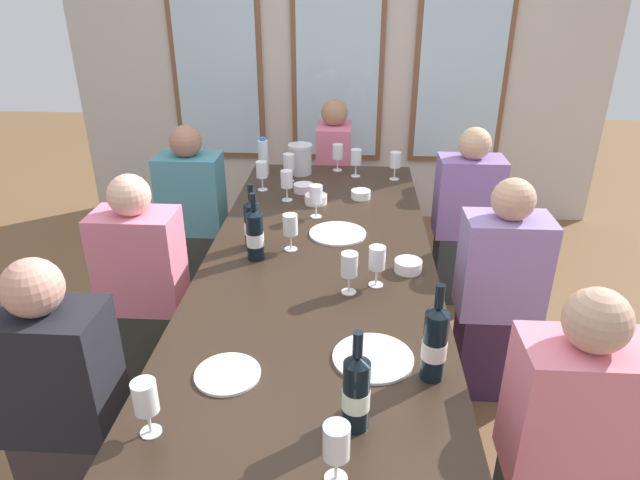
% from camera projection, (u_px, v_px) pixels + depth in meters
% --- Properties ---
extents(ground_plane, '(12.00, 12.00, 0.00)m').
position_uv_depth(ground_plane, '(319.00, 382.00, 2.85)').
color(ground_plane, brown).
extents(back_wall_with_windows, '(4.23, 0.10, 2.90)m').
position_uv_depth(back_wall_with_windows, '(338.00, 39.00, 4.25)').
color(back_wall_with_windows, beige).
rests_on(back_wall_with_windows, ground).
extents(dining_table, '(1.03, 2.62, 0.74)m').
position_uv_depth(dining_table, '(319.00, 266.00, 2.56)').
color(dining_table, '#2F2218').
rests_on(dining_table, ground).
extents(white_plate_0, '(0.21, 0.21, 0.01)m').
position_uv_depth(white_plate_0, '(228.00, 374.00, 1.76)').
color(white_plate_0, white).
rests_on(white_plate_0, dining_table).
extents(white_plate_1, '(0.27, 0.27, 0.01)m').
position_uv_depth(white_plate_1, '(373.00, 358.00, 1.83)').
color(white_plate_1, white).
rests_on(white_plate_1, dining_table).
extents(white_plate_2, '(0.28, 0.28, 0.01)m').
position_uv_depth(white_plate_2, '(338.00, 233.00, 2.72)').
color(white_plate_2, white).
rests_on(white_plate_2, dining_table).
extents(metal_pitcher, '(0.16, 0.16, 0.19)m').
position_uv_depth(metal_pitcher, '(300.00, 159.00, 3.52)').
color(metal_pitcher, silver).
rests_on(metal_pitcher, dining_table).
extents(wine_bottle_0, '(0.08, 0.08, 0.33)m').
position_uv_depth(wine_bottle_0, '(435.00, 343.00, 1.70)').
color(wine_bottle_0, black).
rests_on(wine_bottle_0, dining_table).
extents(wine_bottle_1, '(0.08, 0.08, 0.32)m').
position_uv_depth(wine_bottle_1, '(356.00, 392.00, 1.51)').
color(wine_bottle_1, black).
rests_on(wine_bottle_1, dining_table).
extents(wine_bottle_2, '(0.08, 0.08, 0.31)m').
position_uv_depth(wine_bottle_2, '(255.00, 234.00, 2.44)').
color(wine_bottle_2, black).
rests_on(wine_bottle_2, dining_table).
extents(wine_bottle_3, '(0.08, 0.08, 0.30)m').
position_uv_depth(wine_bottle_3, '(252.00, 223.00, 2.56)').
color(wine_bottle_3, black).
rests_on(wine_bottle_3, dining_table).
extents(tasting_bowl_0, '(0.12, 0.12, 0.05)m').
position_uv_depth(tasting_bowl_0, '(408.00, 266.00, 2.37)').
color(tasting_bowl_0, white).
rests_on(tasting_bowl_0, dining_table).
extents(tasting_bowl_1, '(0.11, 0.11, 0.05)m').
position_uv_depth(tasting_bowl_1, '(361.00, 194.00, 3.16)').
color(tasting_bowl_1, white).
rests_on(tasting_bowl_1, dining_table).
extents(tasting_bowl_2, '(0.12, 0.12, 0.05)m').
position_uv_depth(tasting_bowl_2, '(316.00, 199.00, 3.08)').
color(tasting_bowl_2, white).
rests_on(tasting_bowl_2, dining_table).
extents(tasting_bowl_3, '(0.12, 0.12, 0.05)m').
position_uv_depth(tasting_bowl_3, '(304.00, 188.00, 3.25)').
color(tasting_bowl_3, white).
rests_on(tasting_bowl_3, dining_table).
extents(water_bottle, '(0.06, 0.06, 0.24)m').
position_uv_depth(water_bottle, '(263.00, 157.00, 3.50)').
color(water_bottle, white).
rests_on(water_bottle, dining_table).
extents(wine_glass_0, '(0.07, 0.07, 0.17)m').
position_uv_depth(wine_glass_0, '(316.00, 196.00, 2.87)').
color(wine_glass_0, white).
rests_on(wine_glass_0, dining_table).
extents(wine_glass_1, '(0.07, 0.07, 0.17)m').
position_uv_depth(wine_glass_1, '(289.00, 162.00, 3.37)').
color(wine_glass_1, white).
rests_on(wine_glass_1, dining_table).
extents(wine_glass_2, '(0.07, 0.07, 0.17)m').
position_uv_depth(wine_glass_2, '(338.00, 152.00, 3.57)').
color(wine_glass_2, white).
rests_on(wine_glass_2, dining_table).
extents(wine_glass_3, '(0.07, 0.07, 0.17)m').
position_uv_depth(wine_glass_3, '(349.00, 267.00, 2.17)').
color(wine_glass_3, white).
rests_on(wine_glass_3, dining_table).
extents(wine_glass_4, '(0.07, 0.07, 0.17)m').
position_uv_depth(wine_glass_4, '(262.00, 170.00, 3.23)').
color(wine_glass_4, white).
rests_on(wine_glass_4, dining_table).
extents(wine_glass_5, '(0.07, 0.07, 0.17)m').
position_uv_depth(wine_glass_5, '(336.00, 443.00, 1.35)').
color(wine_glass_5, white).
rests_on(wine_glass_5, dining_table).
extents(wine_glass_6, '(0.07, 0.07, 0.17)m').
position_uv_depth(wine_glass_6, '(395.00, 161.00, 3.41)').
color(wine_glass_6, white).
rests_on(wine_glass_6, dining_table).
extents(wine_glass_7, '(0.07, 0.07, 0.17)m').
position_uv_depth(wine_glass_7, '(290.00, 225.00, 2.52)').
color(wine_glass_7, white).
rests_on(wine_glass_7, dining_table).
extents(wine_glass_8, '(0.07, 0.07, 0.17)m').
position_uv_depth(wine_glass_8, '(377.00, 260.00, 2.22)').
color(wine_glass_8, white).
rests_on(wine_glass_8, dining_table).
extents(wine_glass_9, '(0.07, 0.07, 0.17)m').
position_uv_depth(wine_glass_9, '(287.00, 180.00, 3.08)').
color(wine_glass_9, white).
rests_on(wine_glass_9, dining_table).
extents(wine_glass_10, '(0.07, 0.07, 0.17)m').
position_uv_depth(wine_glass_10, '(356.00, 158.00, 3.46)').
color(wine_glass_10, white).
rests_on(wine_glass_10, dining_table).
extents(wine_glass_11, '(0.07, 0.07, 0.17)m').
position_uv_depth(wine_glass_11, '(145.00, 399.00, 1.49)').
color(wine_glass_11, white).
rests_on(wine_glass_11, dining_table).
extents(seated_person_0, '(0.38, 0.24, 1.11)m').
position_uv_depth(seated_person_0, '(144.00, 291.00, 2.65)').
color(seated_person_0, '#31352E').
rests_on(seated_person_0, ground).
extents(seated_person_1, '(0.38, 0.24, 1.11)m').
position_uv_depth(seated_person_1, '(498.00, 297.00, 2.60)').
color(seated_person_1, '#38213D').
rests_on(seated_person_1, ground).
extents(seated_person_2, '(0.38, 0.24, 1.11)m').
position_uv_depth(seated_person_2, '(194.00, 219.00, 3.44)').
color(seated_person_2, '#2D3431').
rests_on(seated_person_2, ground).
extents(seated_person_3, '(0.38, 0.24, 1.11)m').
position_uv_depth(seated_person_3, '(465.00, 222.00, 3.39)').
color(seated_person_3, '#30383A').
rests_on(seated_person_3, ground).
extents(seated_person_4, '(0.38, 0.24, 1.11)m').
position_uv_depth(seated_person_4, '(64.00, 410.00, 1.92)').
color(seated_person_4, '#362E30').
rests_on(seated_person_4, ground).
extents(seated_person_5, '(0.38, 0.24, 1.11)m').
position_uv_depth(seated_person_5, '(564.00, 450.00, 1.76)').
color(seated_person_5, '#34363A').
rests_on(seated_person_5, ground).
extents(seated_person_6, '(0.24, 0.38, 1.11)m').
position_uv_depth(seated_person_6, '(334.00, 179.00, 4.12)').
color(seated_person_6, '#28273A').
rests_on(seated_person_6, ground).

